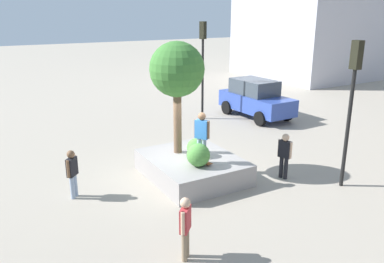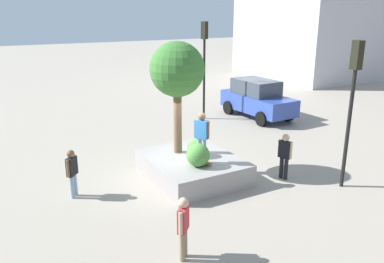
{
  "view_description": "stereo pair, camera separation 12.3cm",
  "coord_description": "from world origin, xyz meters",
  "px_view_note": "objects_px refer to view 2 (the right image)",
  "views": [
    {
      "loc": [
        11.04,
        -5.9,
        5.46
      ],
      "look_at": [
        0.24,
        0.25,
        1.63
      ],
      "focal_mm": 36.78,
      "sensor_mm": 36.0,
      "label": 1
    },
    {
      "loc": [
        11.1,
        -5.8,
        5.46
      ],
      "look_at": [
        0.24,
        0.25,
        1.63
      ],
      "focal_mm": 36.78,
      "sensor_mm": 36.0,
      "label": 2
    }
  ],
  "objects_px": {
    "planter_ledge": "(192,167)",
    "pedestrian_crossing": "(183,224)",
    "skateboarder": "(202,133)",
    "bystander_watching": "(285,153)",
    "skateboard": "(201,161)",
    "passerby_with_bag": "(72,170)",
    "traffic_light_median": "(204,54)",
    "plaza_tree": "(177,71)",
    "sedan_parked": "(257,99)",
    "traffic_light_corner": "(353,90)"
  },
  "relations": [
    {
      "from": "skateboard",
      "to": "skateboarder",
      "type": "xyz_separation_m",
      "value": [
        -0.0,
        -0.0,
        0.95
      ]
    },
    {
      "from": "plaza_tree",
      "to": "traffic_light_corner",
      "type": "xyz_separation_m",
      "value": [
        3.66,
        4.09,
        -0.42
      ]
    },
    {
      "from": "traffic_light_corner",
      "to": "plaza_tree",
      "type": "bearing_deg",
      "value": -131.86
    },
    {
      "from": "planter_ledge",
      "to": "sedan_parked",
      "type": "distance_m",
      "value": 8.68
    },
    {
      "from": "plaza_tree",
      "to": "skateboard",
      "type": "relative_size",
      "value": 4.6
    },
    {
      "from": "skateboarder",
      "to": "passerby_with_bag",
      "type": "height_order",
      "value": "skateboarder"
    },
    {
      "from": "plaza_tree",
      "to": "passerby_with_bag",
      "type": "relative_size",
      "value": 2.51
    },
    {
      "from": "skateboard",
      "to": "traffic_light_median",
      "type": "distance_m",
      "value": 8.58
    },
    {
      "from": "planter_ledge",
      "to": "traffic_light_median",
      "type": "height_order",
      "value": "traffic_light_median"
    },
    {
      "from": "plaza_tree",
      "to": "traffic_light_corner",
      "type": "distance_m",
      "value": 5.51
    },
    {
      "from": "planter_ledge",
      "to": "traffic_light_corner",
      "type": "xyz_separation_m",
      "value": [
        3.0,
        3.9,
        2.79
      ]
    },
    {
      "from": "traffic_light_corner",
      "to": "skateboard",
      "type": "bearing_deg",
      "value": -121.43
    },
    {
      "from": "plaza_tree",
      "to": "skateboarder",
      "type": "distance_m",
      "value": 2.25
    },
    {
      "from": "plaza_tree",
      "to": "bystander_watching",
      "type": "xyz_separation_m",
      "value": [
        2.27,
        2.84,
        -2.66
      ]
    },
    {
      "from": "planter_ledge",
      "to": "bystander_watching",
      "type": "relative_size",
      "value": 2.18
    },
    {
      "from": "pedestrian_crossing",
      "to": "passerby_with_bag",
      "type": "distance_m",
      "value": 4.63
    },
    {
      "from": "traffic_light_median",
      "to": "passerby_with_bag",
      "type": "distance_m",
      "value": 10.36
    },
    {
      "from": "plaza_tree",
      "to": "bystander_watching",
      "type": "bearing_deg",
      "value": 51.37
    },
    {
      "from": "skateboard",
      "to": "traffic_light_median",
      "type": "relative_size",
      "value": 0.17
    },
    {
      "from": "skateboard",
      "to": "traffic_light_corner",
      "type": "distance_m",
      "value": 5.14
    },
    {
      "from": "plaza_tree",
      "to": "pedestrian_crossing",
      "type": "distance_m",
      "value": 5.79
    },
    {
      "from": "plaza_tree",
      "to": "pedestrian_crossing",
      "type": "xyz_separation_m",
      "value": [
        4.61,
        -2.23,
        -2.68
      ]
    },
    {
      "from": "skateboarder",
      "to": "traffic_light_corner",
      "type": "distance_m",
      "value": 4.78
    },
    {
      "from": "planter_ledge",
      "to": "traffic_light_corner",
      "type": "bearing_deg",
      "value": 52.36
    },
    {
      "from": "skateboarder",
      "to": "traffic_light_median",
      "type": "bearing_deg",
      "value": 148.64
    },
    {
      "from": "sedan_parked",
      "to": "bystander_watching",
      "type": "bearing_deg",
      "value": -31.62
    },
    {
      "from": "skateboarder",
      "to": "sedan_parked",
      "type": "relative_size",
      "value": 0.37
    },
    {
      "from": "skateboarder",
      "to": "planter_ledge",
      "type": "bearing_deg",
      "value": 179.96
    },
    {
      "from": "skateboard",
      "to": "pedestrian_crossing",
      "type": "height_order",
      "value": "pedestrian_crossing"
    },
    {
      "from": "sedan_parked",
      "to": "traffic_light_median",
      "type": "relative_size",
      "value": 0.88
    },
    {
      "from": "planter_ledge",
      "to": "pedestrian_crossing",
      "type": "bearing_deg",
      "value": -31.51
    },
    {
      "from": "skateboarder",
      "to": "traffic_light_median",
      "type": "height_order",
      "value": "traffic_light_median"
    },
    {
      "from": "planter_ledge",
      "to": "plaza_tree",
      "type": "height_order",
      "value": "plaza_tree"
    },
    {
      "from": "skateboarder",
      "to": "pedestrian_crossing",
      "type": "distance_m",
      "value": 4.21
    },
    {
      "from": "passerby_with_bag",
      "to": "bystander_watching",
      "type": "xyz_separation_m",
      "value": [
        2.06,
        6.52,
        0.03
      ]
    },
    {
      "from": "pedestrian_crossing",
      "to": "passerby_with_bag",
      "type": "relative_size",
      "value": 1.01
    },
    {
      "from": "skateboarder",
      "to": "bystander_watching",
      "type": "relative_size",
      "value": 1.03
    },
    {
      "from": "pedestrian_crossing",
      "to": "traffic_light_corner",
      "type": "bearing_deg",
      "value": 98.56
    },
    {
      "from": "skateboarder",
      "to": "bystander_watching",
      "type": "bearing_deg",
      "value": 69.55
    },
    {
      "from": "planter_ledge",
      "to": "plaza_tree",
      "type": "relative_size",
      "value": 0.9
    },
    {
      "from": "planter_ledge",
      "to": "skateboarder",
      "type": "bearing_deg",
      "value": -0.04
    },
    {
      "from": "planter_ledge",
      "to": "passerby_with_bag",
      "type": "distance_m",
      "value": 3.93
    },
    {
      "from": "sedan_parked",
      "to": "traffic_light_median",
      "type": "bearing_deg",
      "value": -113.08
    },
    {
      "from": "sedan_parked",
      "to": "pedestrian_crossing",
      "type": "distance_m",
      "value": 13.09
    },
    {
      "from": "planter_ledge",
      "to": "pedestrian_crossing",
      "type": "xyz_separation_m",
      "value": [
        3.96,
        -2.43,
        0.52
      ]
    },
    {
      "from": "sedan_parked",
      "to": "pedestrian_crossing",
      "type": "bearing_deg",
      "value": -45.27
    },
    {
      "from": "sedan_parked",
      "to": "traffic_light_median",
      "type": "xyz_separation_m",
      "value": [
        -1.11,
        -2.61,
        2.34
      ]
    },
    {
      "from": "pedestrian_crossing",
      "to": "skateboard",
      "type": "bearing_deg",
      "value": 143.96
    },
    {
      "from": "pedestrian_crossing",
      "to": "planter_ledge",
      "type": "bearing_deg",
      "value": 148.49
    },
    {
      "from": "traffic_light_corner",
      "to": "bystander_watching",
      "type": "bearing_deg",
      "value": -138.13
    }
  ]
}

